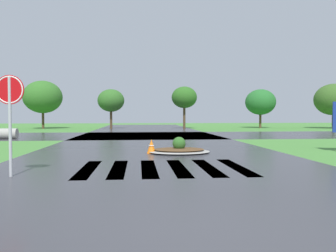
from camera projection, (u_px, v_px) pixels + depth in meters
ground_plane at (201, 252)px, 3.94m from camera, size 120.00×120.00×0.10m
asphalt_roadway at (156, 153)px, 13.90m from camera, size 10.72×80.00×0.01m
asphalt_cross_road at (148, 135)px, 25.65m from camera, size 90.00×9.65×0.01m
crosswalk_stripes at (164, 168)px, 9.85m from camera, size 4.95×3.39×0.01m
stop_sign at (10, 101)px, 8.42m from camera, size 0.76×0.12×2.64m
median_island at (179, 150)px, 13.80m from camera, size 2.62×2.03×0.68m
drainage_pipe_stack at (7, 134)px, 21.81m from camera, size 1.29×0.72×0.71m
traffic_cone at (151, 146)px, 13.62m from camera, size 0.38×0.38×0.60m
background_treeline at (193, 99)px, 38.42m from camera, size 38.47×6.83×5.58m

